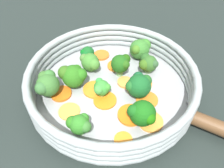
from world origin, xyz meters
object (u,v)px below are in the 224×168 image
object	(u,v)px
carrot_slice_12	(69,111)
carrot_slice_0	(136,87)
skillet	(112,91)
broccoli_floret_6	(148,63)
carrot_slice_7	(141,83)
broccoli_floret_10	(140,49)
carrot_slice_10	(125,82)
broccoli_floret_9	(47,84)
carrot_slice_9	(61,94)
broccoli_floret_7	(73,76)
broccoli_floret_4	(142,114)
carrot_slice_11	(114,66)
broccoli_floret_5	(87,54)
carrot_slice_1	(147,100)
carrot_slice_8	(95,89)
broccoli_floret_8	(139,85)
carrot_slice_2	(151,121)
broccoli_floret_1	(101,88)
carrot_slice_5	(101,55)
broccoli_floret_0	(121,64)
carrot_slice_4	(123,140)
carrot_slice_6	(105,100)
broccoli_floret_2	(90,62)
carrot_slice_3	(131,115)
broccoli_floret_3	(79,124)

from	to	relation	value
carrot_slice_12	carrot_slice_0	bearing A→B (deg)	33.00
skillet	broccoli_floret_6	bearing A→B (deg)	41.39
carrot_slice_7	broccoli_floret_10	size ratio (longest dim) A/B	0.91
carrot_slice_10	broccoli_floret_9	bearing A→B (deg)	-160.09
skillet	broccoli_floret_9	bearing A→B (deg)	-165.05
carrot_slice_9	carrot_slice_10	world-z (taller)	same
broccoli_floret_7	broccoli_floret_4	bearing A→B (deg)	-28.19
carrot_slice_11	broccoli_floret_5	bearing A→B (deg)	173.45
broccoli_floret_10	broccoli_floret_4	bearing A→B (deg)	-86.99
carrot_slice_0	carrot_slice_1	size ratio (longest dim) A/B	0.99
carrot_slice_8	carrot_slice_11	xyz separation A→B (m)	(0.03, 0.08, 0.00)
carrot_slice_10	broccoli_floret_8	distance (m)	0.05
carrot_slice_8	carrot_slice_9	bearing A→B (deg)	-162.58
broccoli_floret_9	carrot_slice_7	bearing A→B (deg)	16.66
carrot_slice_2	carrot_slice_10	world-z (taller)	carrot_slice_10
broccoli_floret_1	carrot_slice_2	bearing A→B (deg)	-27.72
carrot_slice_11	carrot_slice_12	world-z (taller)	carrot_slice_11
skillet	carrot_slice_8	bearing A→B (deg)	-168.09
carrot_slice_0	broccoli_floret_9	xyz separation A→B (m)	(-0.17, -0.04, 0.03)
carrot_slice_0	carrot_slice_5	bearing A→B (deg)	132.90
carrot_slice_9	carrot_slice_5	bearing A→B (deg)	65.67
carrot_slice_7	carrot_slice_12	distance (m)	0.16
carrot_slice_12	broccoli_floret_0	world-z (taller)	broccoli_floret_0
broccoli_floret_0	broccoli_floret_6	xyz separation A→B (m)	(0.06, 0.02, -0.01)
broccoli_floret_0	broccoli_floret_4	distance (m)	0.13
skillet	carrot_slice_0	size ratio (longest dim) A/B	7.34
broccoli_floret_0	broccoli_floret_10	world-z (taller)	broccoli_floret_0
carrot_slice_0	carrot_slice_10	world-z (taller)	same
carrot_slice_0	carrot_slice_4	world-z (taller)	same
carrot_slice_6	broccoli_floret_1	size ratio (longest dim) A/B	1.17
broccoli_floret_0	carrot_slice_1	bearing A→B (deg)	-48.81
carrot_slice_2	carrot_slice_12	xyz separation A→B (m)	(-0.15, 0.00, -0.00)
broccoli_floret_1	broccoli_floret_9	bearing A→B (deg)	-173.97
broccoli_floret_2	carrot_slice_3	bearing A→B (deg)	-49.73
carrot_slice_9	broccoli_floret_0	world-z (taller)	broccoli_floret_0
carrot_slice_6	carrot_slice_9	world-z (taller)	carrot_slice_9
carrot_slice_0	broccoli_floret_4	world-z (taller)	broccoli_floret_4
carrot_slice_4	broccoli_floret_3	bearing A→B (deg)	174.38
carrot_slice_12	broccoli_floret_9	xyz separation A→B (m)	(-0.05, 0.04, 0.03)
skillet	carrot_slice_5	distance (m)	0.11
broccoli_floret_4	broccoli_floret_5	bearing A→B (deg)	129.56
broccoli_floret_4	broccoli_floret_7	world-z (taller)	same
carrot_slice_2	broccoli_floret_7	world-z (taller)	broccoli_floret_7
skillet	broccoli_floret_9	world-z (taller)	broccoli_floret_9
broccoli_floret_6	carrot_slice_9	bearing A→B (deg)	-152.18
skillet	carrot_slice_6	bearing A→B (deg)	-106.38
broccoli_floret_4	carrot_slice_7	bearing A→B (deg)	91.81
carrot_slice_5	carrot_slice_10	distance (m)	0.11
carrot_slice_1	broccoli_floret_7	world-z (taller)	broccoli_floret_7
carrot_slice_8	carrot_slice_5	bearing A→B (deg)	92.02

